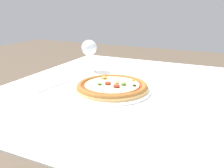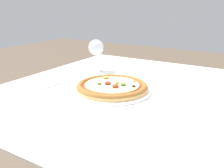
{
  "view_description": "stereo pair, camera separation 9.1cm",
  "coord_description": "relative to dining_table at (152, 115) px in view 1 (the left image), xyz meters",
  "views": [
    {
      "loc": [
        0.23,
        -0.84,
        1.03
      ],
      "look_at": [
        -0.14,
        -0.06,
        0.74
      ],
      "focal_mm": 40.0,
      "sensor_mm": 36.0,
      "label": 1
    },
    {
      "loc": [
        0.31,
        -0.8,
        1.03
      ],
      "look_at": [
        -0.14,
        -0.06,
        0.74
      ],
      "focal_mm": 40.0,
      "sensor_mm": 36.0,
      "label": 2
    }
  ],
  "objects": [
    {
      "name": "dining_table",
      "position": [
        0.0,
        0.0,
        0.0
      ],
      "size": [
        1.13,
        1.02,
        0.71
      ],
      "color": "brown",
      "rests_on": "ground_plane"
    },
    {
      "name": "pizza_plate",
      "position": [
        -0.14,
        -0.06,
        0.11
      ],
      "size": [
        0.28,
        0.28,
        0.04
      ],
      "color": "white",
      "rests_on": "dining_table"
    },
    {
      "name": "wine_glass_far_right",
      "position": [
        -0.36,
        0.16,
        0.2
      ],
      "size": [
        0.07,
        0.07,
        0.15
      ],
      "color": "silver",
      "rests_on": "dining_table"
    },
    {
      "name": "fork",
      "position": [
        -0.37,
        -0.11,
        0.09
      ],
      "size": [
        0.03,
        0.17,
        0.0
      ],
      "color": "silver",
      "rests_on": "dining_table"
    }
  ]
}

